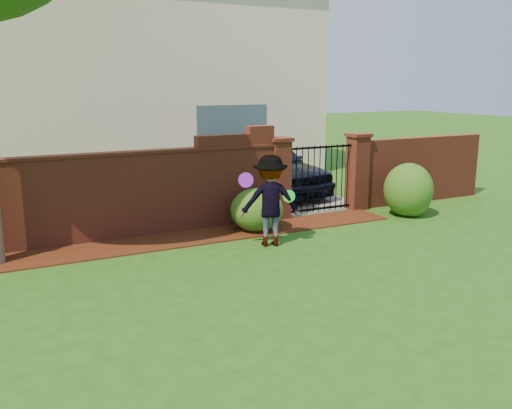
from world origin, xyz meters
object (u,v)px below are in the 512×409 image
man (270,201)px  frisbee_purple (246,180)px  car (271,167)px  frisbee_green (289,196)px

man → frisbee_purple: (-0.50, 0.04, 0.44)m
frisbee_purple → man: bearing=-4.5°
car → frisbee_purple: (-2.85, -4.30, 0.55)m
frisbee_purple → car: bearing=56.5°
car → frisbee_purple: car is taller
man → frisbee_green: bearing=168.5°
frisbee_purple → frisbee_green: size_ratio=1.19×
car → frisbee_green: 4.97m
car → frisbee_green: (-2.05, -4.52, 0.21)m
frisbee_green → car: bearing=65.6°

